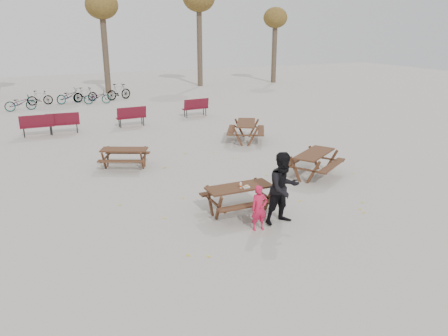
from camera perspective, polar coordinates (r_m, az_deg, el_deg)
name	(u,v)px	position (r m, az deg, el deg)	size (l,w,h in m)	color
ground	(239,212)	(12.16, 1.98, -5.82)	(80.00, 80.00, 0.00)	gray
main_picnic_table	(239,193)	(11.93, 2.01, -3.24)	(1.80, 1.45, 0.78)	#3A1E15
food_tray	(246,187)	(11.75, 2.94, -2.52)	(0.18, 0.11, 0.04)	silver
bread_roll	(246,186)	(11.74, 2.94, -2.33)	(0.14, 0.06, 0.05)	tan
soda_bottle	(241,186)	(11.71, 2.19, -2.30)	(0.07, 0.07, 0.17)	silver
child	(259,208)	(10.97, 4.62, -5.25)	(0.43, 0.28, 1.18)	#BF173D
adult	(284,188)	(11.29, 7.78, -2.64)	(0.93, 0.73, 1.92)	black
picnic_table_east	(314,164)	(15.23, 11.63, 0.47)	(1.92, 1.55, 0.83)	#3A1E15
picnic_table_north	(125,158)	(16.22, -12.84, 1.25)	(1.64, 1.32, 0.71)	#3A1E15
picnic_table_far	(246,132)	(19.55, 2.88, 4.76)	(1.99, 1.61, 0.86)	#3A1E15
park_bench_row	(111,117)	(22.96, -14.49, 6.43)	(9.98, 1.89, 1.03)	maroon
bicycle_row	(74,96)	(30.81, -18.98, 8.83)	(8.21, 2.70, 1.12)	black
tree_row	(99,8)	(35.59, -16.03, 19.45)	(32.17, 3.52, 8.26)	#382B21
fallen_leaves	(219,182)	(14.45, -0.68, -1.83)	(11.00, 11.00, 0.01)	gold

